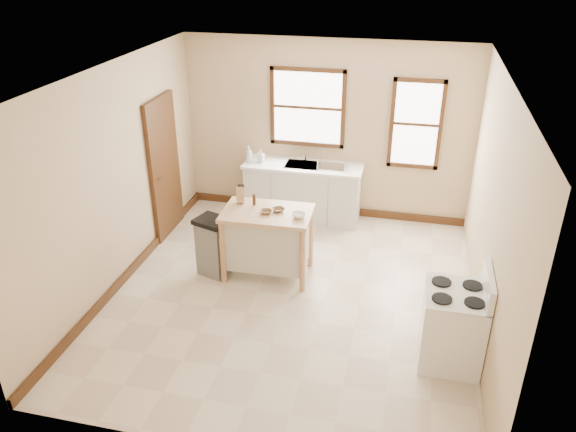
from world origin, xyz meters
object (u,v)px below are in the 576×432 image
(trash_bin, at_px, (214,246))
(pepper_grinder, at_px, (254,200))
(bowl_a, at_px, (266,212))
(bowl_b, at_px, (279,210))
(gas_stove, at_px, (454,316))
(soap_bottle_a, at_px, (249,154))
(soap_bottle_b, at_px, (261,156))
(kitchen_island, at_px, (268,243))
(knife_block, at_px, (240,196))
(dish_rack, at_px, (333,164))
(bowl_c, at_px, (299,215))

(trash_bin, bearing_deg, pepper_grinder, 49.44)
(bowl_a, xyz_separation_m, bowl_b, (0.14, 0.09, 0.00))
(gas_stove, bearing_deg, pepper_grinder, 151.85)
(soap_bottle_a, distance_m, soap_bottle_b, 0.19)
(bowl_b, relative_size, trash_bin, 0.19)
(kitchen_island, relative_size, knife_block, 5.75)
(pepper_grinder, height_order, bowl_b, pepper_grinder)
(bowl_a, bearing_deg, gas_stove, -26.43)
(soap_bottle_b, bearing_deg, pepper_grinder, -68.22)
(kitchen_island, bearing_deg, dish_rack, 70.45)
(knife_block, xyz_separation_m, trash_bin, (-0.30, -0.32, -0.63))
(soap_bottle_b, bearing_deg, soap_bottle_a, -155.68)
(dish_rack, bearing_deg, gas_stove, -62.61)
(soap_bottle_b, distance_m, kitchen_island, 1.89)
(soap_bottle_b, bearing_deg, gas_stove, -35.94)
(kitchen_island, bearing_deg, soap_bottle_b, 106.54)
(knife_block, xyz_separation_m, gas_stove, (2.75, -1.39, -0.48))
(kitchen_island, xyz_separation_m, bowl_c, (0.43, -0.07, 0.50))
(dish_rack, distance_m, bowl_a, 1.89)
(kitchen_island, xyz_separation_m, bowl_a, (-0.00, -0.05, 0.49))
(gas_stove, bearing_deg, soap_bottle_b, 134.62)
(trash_bin, bearing_deg, knife_block, 65.76)
(soap_bottle_a, height_order, gas_stove, soap_bottle_a)
(kitchen_island, bearing_deg, pepper_grinder, 143.14)
(soap_bottle_b, bearing_deg, knife_block, -75.15)
(soap_bottle_b, height_order, pepper_grinder, soap_bottle_b)
(dish_rack, xyz_separation_m, bowl_c, (-0.14, -1.83, -0.01))
(knife_block, distance_m, bowl_c, 0.88)
(soap_bottle_b, relative_size, gas_stove, 0.18)
(gas_stove, bearing_deg, soap_bottle_a, 136.81)
(kitchen_island, distance_m, bowl_c, 0.66)
(pepper_grinder, distance_m, trash_bin, 0.84)
(dish_rack, distance_m, gas_stove, 3.47)
(kitchen_island, relative_size, trash_bin, 1.40)
(knife_block, distance_m, pepper_grinder, 0.20)
(dish_rack, relative_size, bowl_c, 2.58)
(dish_rack, relative_size, trash_bin, 0.53)
(knife_block, height_order, pepper_grinder, knife_block)
(bowl_b, relative_size, gas_stove, 0.14)
(soap_bottle_b, relative_size, dish_rack, 0.47)
(soap_bottle_a, xyz_separation_m, trash_bin, (0.03, -1.82, -0.64))
(soap_bottle_b, xyz_separation_m, dish_rack, (1.13, 0.03, -0.05))
(bowl_b, height_order, trash_bin, bowl_b)
(soap_bottle_b, xyz_separation_m, knife_block, (0.15, -1.54, 0.02))
(soap_bottle_a, bearing_deg, bowl_a, -66.55)
(bowl_b, xyz_separation_m, trash_bin, (-0.85, -0.19, -0.55))
(bowl_b, bearing_deg, knife_block, 166.15)
(knife_block, relative_size, bowl_b, 1.29)
(dish_rack, bearing_deg, bowl_a, -110.98)
(dish_rack, xyz_separation_m, gas_stove, (1.76, -2.97, -0.41))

